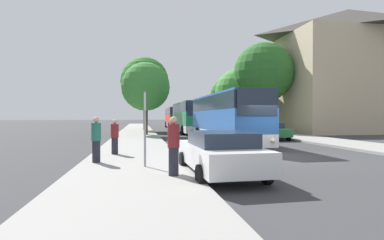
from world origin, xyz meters
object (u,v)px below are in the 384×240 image
Objects in this scene: parked_car_right_near at (271,131)px; tree_left_near at (146,87)px; pedestrian_waiting_far at (174,146)px; tree_right_far at (239,93)px; parked_car_right_far at (226,126)px; parked_car_left_curb at (220,152)px; bus_rear at (175,117)px; tree_left_far at (145,81)px; tree_right_near at (264,73)px; tree_right_mid at (229,96)px; bus_stop_sign at (145,120)px; pedestrian_waiting_near at (115,137)px; bus_front at (225,118)px; bus_middle at (190,117)px; pedestrian_walking_back at (96,139)px.

parked_car_right_near is 0.62× the size of tree_left_near.
tree_right_far reaches higher than pedestrian_waiting_far.
parked_car_right_far is 5.15m from tree_right_far.
pedestrian_waiting_far reaches higher than parked_car_left_curb.
tree_left_near is (-0.37, 20.62, 3.76)m from pedestrian_waiting_far.
pedestrian_waiting_far is (-4.72, -39.13, -0.71)m from bus_rear.
tree_left_far is at bearing 87.50° from pedestrian_waiting_far.
tree_left_far is at bearing 152.26° from tree_right_near.
tree_left_far is at bearing -148.15° from tree_right_mid.
parked_car_right_near is at bearing -110.06° from tree_right_near.
tree_left_far is at bearing -19.24° from parked_car_right_far.
pedestrian_waiting_far is at bearing -65.51° from bus_stop_sign.
parked_car_left_curb is 2.66× the size of pedestrian_waiting_far.
pedestrian_waiting_far reaches higher than pedestrian_waiting_near.
bus_front is 11.47m from parked_car_left_curb.
parked_car_left_curb is 2.90× the size of pedestrian_waiting_near.
bus_front reaches higher than parked_car_left_curb.
bus_middle is 2.91× the size of parked_car_right_far.
tree_right_near is at bearing 134.65° from parked_car_right_far.
tree_left_far reaches higher than bus_middle.
bus_rear is 1.49× the size of tree_right_far.
pedestrian_waiting_near is at bearing 112.09° from pedestrian_walking_back.
bus_stop_sign is at bearing 149.79° from parked_car_left_curb.
pedestrian_waiting_far reaches higher than parked_car_right_far.
tree_left_near is 0.69× the size of tree_right_near.
tree_left_far is (-5.00, -8.79, 4.71)m from bus_rear.
parked_car_right_far is at bearing 22.54° from bus_middle.
tree_right_far is at bearing -160.61° from pedestrian_waiting_near.
bus_rear is 39.42m from pedestrian_waiting_far.
bus_middle is 1.43× the size of tree_right_far.
parked_car_right_far is 0.48× the size of tree_right_mid.
pedestrian_waiting_near is (-3.70, 5.03, 0.20)m from parked_car_left_curb.
pedestrian_walking_back is at bearing -127.62° from tree_right_near.
pedestrian_walking_back is (-2.64, 3.05, -0.01)m from pedestrian_waiting_far.
bus_rear reaches higher than pedestrian_walking_back.
pedestrian_waiting_far is 27.37m from tree_right_near.
pedestrian_walking_back is 29.69m from tree_right_far.
tree_right_near is at bearing 57.36° from bus_stop_sign.
pedestrian_waiting_far is 0.21× the size of tree_right_mid.
tree_right_mid is at bearing 67.48° from pedestrian_waiting_far.
tree_right_near is (3.28, 9.00, 6.18)m from parked_car_right_near.
tree_right_mid is (14.13, 8.78, -1.23)m from tree_left_far.
bus_stop_sign is 2.35m from pedestrian_walking_back.
parked_car_right_near is at bearing -57.96° from tree_left_far.
bus_rear is 13.26m from parked_car_right_far.
bus_middle is (-0.26, 13.41, 0.02)m from bus_front.
pedestrian_waiting_near is 0.93× the size of pedestrian_walking_back.
bus_front is 27.75m from bus_rear.
tree_right_far reaches higher than parked_car_right_near.
bus_stop_sign reaches higher than parked_car_right_far.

